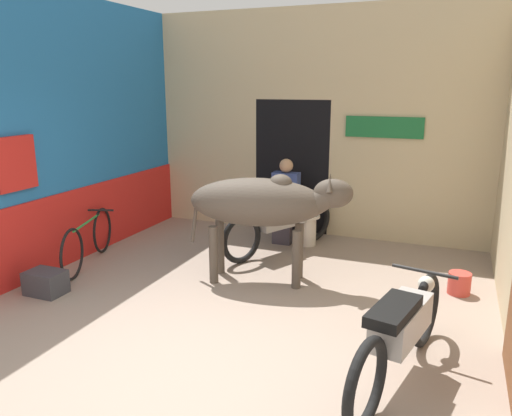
{
  "coord_description": "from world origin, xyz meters",
  "views": [
    {
      "loc": [
        2.12,
        -3.38,
        2.41
      ],
      "look_at": [
        -0.03,
        1.97,
        0.98
      ],
      "focal_mm": 35.0,
      "sensor_mm": 36.0,
      "label": 1
    }
  ],
  "objects_px": {
    "plastic_stool": "(308,229)",
    "crate": "(46,283)",
    "cow": "(264,203)",
    "shopkeeper_seated": "(285,199)",
    "bucket": "(459,283)",
    "motorcycle_far": "(280,221)",
    "motorcycle_near": "(401,330)",
    "bicycle": "(88,240)"
  },
  "relations": [
    {
      "from": "plastic_stool",
      "to": "bucket",
      "type": "xyz_separation_m",
      "value": [
        2.18,
        -1.11,
        -0.12
      ]
    },
    {
      "from": "cow",
      "to": "crate",
      "type": "bearing_deg",
      "value": -148.93
    },
    {
      "from": "shopkeeper_seated",
      "to": "bucket",
      "type": "xyz_separation_m",
      "value": [
        2.57,
        -1.15,
        -0.56
      ]
    },
    {
      "from": "cow",
      "to": "bicycle",
      "type": "height_order",
      "value": "cow"
    },
    {
      "from": "motorcycle_near",
      "to": "crate",
      "type": "distance_m",
      "value": 4.09
    },
    {
      "from": "plastic_stool",
      "to": "crate",
      "type": "height_order",
      "value": "plastic_stool"
    },
    {
      "from": "cow",
      "to": "bucket",
      "type": "relative_size",
      "value": 7.83
    },
    {
      "from": "bicycle",
      "to": "shopkeeper_seated",
      "type": "bearing_deg",
      "value": 42.47
    },
    {
      "from": "cow",
      "to": "plastic_stool",
      "type": "height_order",
      "value": "cow"
    },
    {
      "from": "shopkeeper_seated",
      "to": "bucket",
      "type": "bearing_deg",
      "value": -24.11
    },
    {
      "from": "motorcycle_far",
      "to": "motorcycle_near",
      "type": "bearing_deg",
      "value": -54.23
    },
    {
      "from": "crate",
      "to": "bucket",
      "type": "distance_m",
      "value": 4.88
    },
    {
      "from": "crate",
      "to": "shopkeeper_seated",
      "type": "bearing_deg",
      "value": 56.56
    },
    {
      "from": "shopkeeper_seated",
      "to": "plastic_stool",
      "type": "xyz_separation_m",
      "value": [
        0.39,
        -0.04,
        -0.44
      ]
    },
    {
      "from": "bucket",
      "to": "plastic_stool",
      "type": "bearing_deg",
      "value": 152.95
    },
    {
      "from": "motorcycle_far",
      "to": "bicycle",
      "type": "height_order",
      "value": "motorcycle_far"
    },
    {
      "from": "bicycle",
      "to": "plastic_stool",
      "type": "bearing_deg",
      "value": 37.25
    },
    {
      "from": "motorcycle_near",
      "to": "motorcycle_far",
      "type": "bearing_deg",
      "value": 125.77
    },
    {
      "from": "motorcycle_near",
      "to": "bicycle",
      "type": "relative_size",
      "value": 1.28
    },
    {
      "from": "motorcycle_far",
      "to": "crate",
      "type": "relative_size",
      "value": 4.52
    },
    {
      "from": "bicycle",
      "to": "bucket",
      "type": "relative_size",
      "value": 6.33
    },
    {
      "from": "motorcycle_far",
      "to": "bucket",
      "type": "relative_size",
      "value": 7.66
    },
    {
      "from": "bicycle",
      "to": "crate",
      "type": "relative_size",
      "value": 3.74
    },
    {
      "from": "motorcycle_near",
      "to": "bicycle",
      "type": "distance_m",
      "value": 4.45
    },
    {
      "from": "motorcycle_far",
      "to": "shopkeeper_seated",
      "type": "bearing_deg",
      "value": 101.13
    },
    {
      "from": "bicycle",
      "to": "plastic_stool",
      "type": "height_order",
      "value": "bicycle"
    },
    {
      "from": "motorcycle_near",
      "to": "shopkeeper_seated",
      "type": "relative_size",
      "value": 1.62
    },
    {
      "from": "plastic_stool",
      "to": "cow",
      "type": "bearing_deg",
      "value": -94.08
    },
    {
      "from": "motorcycle_near",
      "to": "plastic_stool",
      "type": "relative_size",
      "value": 4.44
    },
    {
      "from": "motorcycle_far",
      "to": "bicycle",
      "type": "distance_m",
      "value": 2.7
    },
    {
      "from": "motorcycle_near",
      "to": "motorcycle_far",
      "type": "height_order",
      "value": "motorcycle_near"
    },
    {
      "from": "cow",
      "to": "shopkeeper_seated",
      "type": "height_order",
      "value": "cow"
    },
    {
      "from": "shopkeeper_seated",
      "to": "plastic_stool",
      "type": "distance_m",
      "value": 0.59
    },
    {
      "from": "shopkeeper_seated",
      "to": "bucket",
      "type": "height_order",
      "value": "shopkeeper_seated"
    },
    {
      "from": "shopkeeper_seated",
      "to": "crate",
      "type": "relative_size",
      "value": 2.97
    },
    {
      "from": "plastic_stool",
      "to": "crate",
      "type": "xyz_separation_m",
      "value": [
        -2.35,
        -2.93,
        -0.11
      ]
    },
    {
      "from": "motorcycle_near",
      "to": "bicycle",
      "type": "bearing_deg",
      "value": 163.14
    },
    {
      "from": "motorcycle_far",
      "to": "bicycle",
      "type": "relative_size",
      "value": 1.21
    },
    {
      "from": "shopkeeper_seated",
      "to": "crate",
      "type": "distance_m",
      "value": 3.6
    },
    {
      "from": "motorcycle_near",
      "to": "shopkeeper_seated",
      "type": "height_order",
      "value": "shopkeeper_seated"
    },
    {
      "from": "plastic_stool",
      "to": "motorcycle_far",
      "type": "bearing_deg",
      "value": -124.26
    },
    {
      "from": "bicycle",
      "to": "motorcycle_far",
      "type": "bearing_deg",
      "value": 33.69
    }
  ]
}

